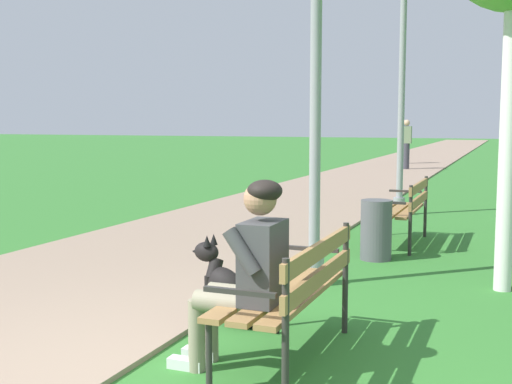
# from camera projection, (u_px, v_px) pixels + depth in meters

# --- Properties ---
(paved_path) EXTENTS (3.34, 60.00, 0.04)m
(paved_path) POSITION_uv_depth(u_px,v_px,m) (414.00, 160.00, 26.82)
(paved_path) COLOR gray
(paved_path) RESTS_ON ground
(park_bench_near) EXTENTS (0.55, 1.50, 0.85)m
(park_bench_near) POSITION_uv_depth(u_px,v_px,m) (294.00, 286.00, 4.39)
(park_bench_near) COLOR olive
(park_bench_near) RESTS_ON ground
(park_bench_mid) EXTENTS (0.55, 1.50, 0.85)m
(park_bench_mid) POSITION_uv_depth(u_px,v_px,m) (404.00, 206.00, 8.53)
(park_bench_mid) COLOR olive
(park_bench_mid) RESTS_ON ground
(person_seated_on_near_bench) EXTENTS (0.74, 0.49, 1.25)m
(person_seated_on_near_bench) POSITION_uv_depth(u_px,v_px,m) (247.00, 268.00, 4.16)
(person_seated_on_near_bench) COLOR gray
(person_seated_on_near_bench) RESTS_ON ground
(dog_black) EXTENTS (0.83, 0.36, 0.71)m
(dog_black) POSITION_uv_depth(u_px,v_px,m) (230.00, 292.00, 5.19)
(dog_black) COLOR black
(dog_black) RESTS_ON ground
(lamp_post_near) EXTENTS (0.24, 0.24, 4.10)m
(lamp_post_near) POSITION_uv_depth(u_px,v_px,m) (316.00, 67.00, 6.25)
(lamp_post_near) COLOR gray
(lamp_post_near) RESTS_ON ground
(lamp_post_mid) EXTENTS (0.24, 0.24, 4.12)m
(lamp_post_mid) POSITION_uv_depth(u_px,v_px,m) (402.00, 90.00, 11.07)
(lamp_post_mid) COLOR gray
(lamp_post_mid) RESTS_ON ground
(litter_bin) EXTENTS (0.36, 0.36, 0.70)m
(litter_bin) POSITION_uv_depth(u_px,v_px,m) (376.00, 230.00, 7.62)
(litter_bin) COLOR #515156
(litter_bin) RESTS_ON ground
(pedestrian_distant) EXTENTS (0.32, 0.22, 1.65)m
(pedestrian_distant) POSITION_uv_depth(u_px,v_px,m) (406.00, 145.00, 21.47)
(pedestrian_distant) COLOR #383842
(pedestrian_distant) RESTS_ON ground
(pedestrian_further_distant) EXTENTS (0.32, 0.22, 1.65)m
(pedestrian_further_distant) POSITION_uv_depth(u_px,v_px,m) (404.00, 142.00, 24.25)
(pedestrian_further_distant) COLOR #383842
(pedestrian_further_distant) RESTS_ON ground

